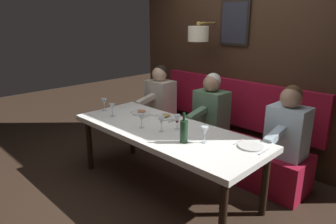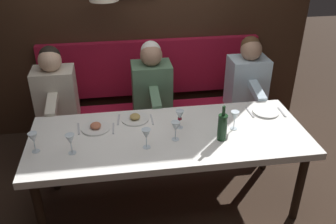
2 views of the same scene
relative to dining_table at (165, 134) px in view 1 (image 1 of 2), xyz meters
The scene contains 17 objects.
ground_plane 0.67m from the dining_table, ahead, with size 12.00×12.00×0.00m, color #332319.
dining_table is the anchor object (origin of this frame).
banquette_bench 1.00m from the dining_table, ahead, with size 0.52×2.48×0.45m, color maroon.
back_wall_panel 1.62m from the dining_table, ahead, with size 0.59×3.68×2.90m.
diner_nearest 1.33m from the dining_table, 47.99° to the right, with size 0.60×0.40×0.79m.
diner_near 0.89m from the dining_table, ahead, with size 0.60×0.40×0.79m.
diner_middle 1.35m from the dining_table, 48.86° to the left, with size 0.60×0.40×0.79m.
place_setting_0 0.96m from the dining_table, 76.37° to the right, with size 0.24×0.31×0.01m.
place_setting_1 0.63m from the dining_table, 74.07° to the left, with size 0.24×0.32×0.05m.
place_setting_2 0.39m from the dining_table, 43.86° to the left, with size 0.24×0.32×0.05m.
wine_glass_0 0.80m from the dining_table, 101.18° to the left, with size 0.07×0.07×0.16m.
wine_glass_1 1.06m from the dining_table, 94.84° to the left, with size 0.07×0.07×0.16m.
wine_glass_2 0.32m from the dining_table, 128.62° to the left, with size 0.07×0.07×0.16m.
wine_glass_3 0.58m from the dining_table, 90.38° to the right, with size 0.07×0.07×0.16m.
wine_glass_4 0.22m from the dining_table, 49.89° to the right, with size 0.07×0.07×0.16m.
wine_glass_5 0.21m from the dining_table, 157.76° to the right, with size 0.07×0.07×0.16m.
wine_bottle 0.46m from the dining_table, 108.94° to the right, with size 0.08×0.08×0.30m.
Camera 1 is at (-2.18, -2.24, 1.89)m, focal length 32.50 mm.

